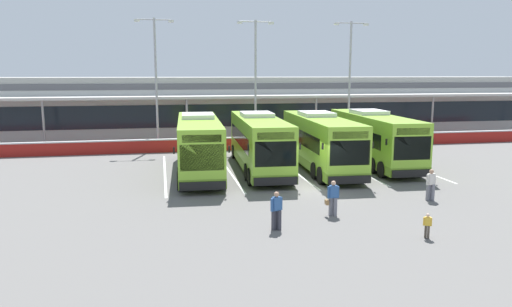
# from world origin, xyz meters

# --- Properties ---
(ground_plane) EXTENTS (200.00, 200.00, 0.00)m
(ground_plane) POSITION_xyz_m (0.00, 0.00, 0.00)
(ground_plane) COLOR #605E5B
(terminal_building) EXTENTS (70.00, 13.00, 6.00)m
(terminal_building) POSITION_xyz_m (-0.00, 26.91, 3.01)
(terminal_building) COLOR silver
(terminal_building) RESTS_ON ground
(red_barrier_wall) EXTENTS (60.00, 0.40, 1.10)m
(red_barrier_wall) POSITION_xyz_m (0.00, 14.50, 0.56)
(red_barrier_wall) COLOR maroon
(red_barrier_wall) RESTS_ON ground
(coach_bus_leftmost) EXTENTS (3.37, 12.26, 3.78)m
(coach_bus_leftmost) POSITION_xyz_m (-6.19, 5.65, 1.79)
(coach_bus_leftmost) COLOR #8CC633
(coach_bus_leftmost) RESTS_ON ground
(coach_bus_left_centre) EXTENTS (3.37, 12.26, 3.78)m
(coach_bus_left_centre) POSITION_xyz_m (-2.16, 5.97, 1.79)
(coach_bus_left_centre) COLOR #8CC633
(coach_bus_left_centre) RESTS_ON ground
(coach_bus_centre) EXTENTS (3.37, 12.26, 3.78)m
(coach_bus_centre) POSITION_xyz_m (1.96, 5.53, 1.79)
(coach_bus_centre) COLOR #8CC633
(coach_bus_centre) RESTS_ON ground
(coach_bus_right_centre) EXTENTS (3.37, 12.26, 3.78)m
(coach_bus_right_centre) POSITION_xyz_m (6.22, 6.43, 1.79)
(coach_bus_right_centre) COLOR #8CC633
(coach_bus_right_centre) RESTS_ON ground
(bay_stripe_far_west) EXTENTS (0.14, 13.00, 0.01)m
(bay_stripe_far_west) POSITION_xyz_m (-8.40, 6.00, 0.00)
(bay_stripe_far_west) COLOR silver
(bay_stripe_far_west) RESTS_ON ground
(bay_stripe_west) EXTENTS (0.14, 13.00, 0.01)m
(bay_stripe_west) POSITION_xyz_m (-4.20, 6.00, 0.00)
(bay_stripe_west) COLOR silver
(bay_stripe_west) RESTS_ON ground
(bay_stripe_mid_west) EXTENTS (0.14, 13.00, 0.01)m
(bay_stripe_mid_west) POSITION_xyz_m (0.00, 6.00, 0.00)
(bay_stripe_mid_west) COLOR silver
(bay_stripe_mid_west) RESTS_ON ground
(bay_stripe_centre) EXTENTS (0.14, 13.00, 0.01)m
(bay_stripe_centre) POSITION_xyz_m (4.20, 6.00, 0.00)
(bay_stripe_centre) COLOR silver
(bay_stripe_centre) RESTS_ON ground
(bay_stripe_mid_east) EXTENTS (0.14, 13.00, 0.01)m
(bay_stripe_mid_east) POSITION_xyz_m (8.40, 6.00, 0.00)
(bay_stripe_mid_east) COLOR silver
(bay_stripe_mid_east) RESTS_ON ground
(pedestrian_with_handbag) EXTENTS (0.62, 0.32, 1.62)m
(pedestrian_with_handbag) POSITION_xyz_m (-1.00, -5.11, 0.86)
(pedestrian_with_handbag) COLOR slate
(pedestrian_with_handbag) RESTS_ON ground
(pedestrian_in_dark_coat) EXTENTS (0.54, 0.29, 1.62)m
(pedestrian_in_dark_coat) POSITION_xyz_m (4.80, -3.58, 0.87)
(pedestrian_in_dark_coat) COLOR slate
(pedestrian_in_dark_coat) RESTS_ON ground
(pedestrian_child) EXTENTS (0.32, 0.25, 1.00)m
(pedestrian_child) POSITION_xyz_m (1.58, -8.74, 0.54)
(pedestrian_child) COLOR #4C4238
(pedestrian_child) RESTS_ON ground
(pedestrian_near_bin) EXTENTS (0.53, 0.33, 1.62)m
(pedestrian_near_bin) POSITION_xyz_m (-3.98, -6.59, 0.87)
(pedestrian_near_bin) COLOR #33333D
(pedestrian_near_bin) RESTS_ON ground
(lamp_post_west) EXTENTS (3.24, 0.28, 11.00)m
(lamp_post_west) POSITION_xyz_m (-8.85, 17.24, 6.29)
(lamp_post_west) COLOR #9E9EA3
(lamp_post_west) RESTS_ON ground
(lamp_post_centre) EXTENTS (3.24, 0.28, 11.00)m
(lamp_post_centre) POSITION_xyz_m (-0.19, 17.18, 6.29)
(lamp_post_centre) COLOR #9E9EA3
(lamp_post_centre) RESTS_ON ground
(lamp_post_east) EXTENTS (3.24, 0.28, 11.00)m
(lamp_post_east) POSITION_xyz_m (8.48, 16.67, 6.29)
(lamp_post_east) COLOR #9E9EA3
(lamp_post_east) RESTS_ON ground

